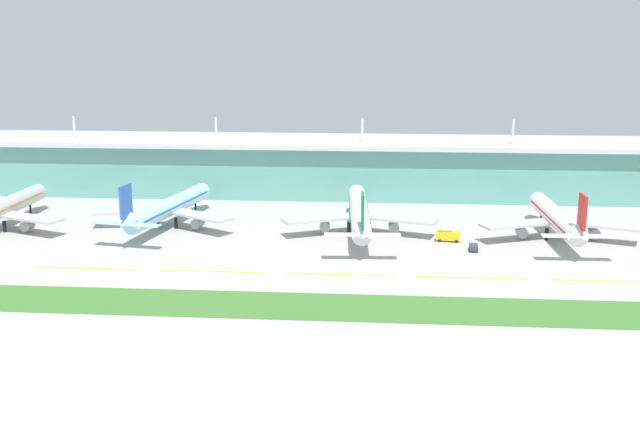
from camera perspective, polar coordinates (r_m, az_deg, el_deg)
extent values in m
plane|color=#A8A59E|center=(198.23, 2.42, -4.47)|extent=(600.00, 600.00, 0.00)
cube|color=#5B9E93|center=(294.14, 3.20, 3.29)|extent=(280.00, 28.00, 19.80)
cube|color=silver|center=(292.51, 3.23, 5.37)|extent=(288.00, 34.00, 1.80)
cylinder|color=silver|center=(309.87, -18.10, 6.19)|extent=(0.90, 0.90, 9.00)
cylinder|color=silver|center=(293.00, -7.87, 6.35)|extent=(0.90, 0.90, 9.00)
cylinder|color=silver|center=(286.28, 3.21, 6.30)|extent=(0.90, 0.90, 9.00)
cylinder|color=silver|center=(290.40, 14.39, 6.01)|extent=(0.90, 0.90, 9.00)
cone|color=#ADB2BC|center=(289.02, -20.35, 1.63)|extent=(5.52, 4.01, 5.51)
cube|color=#B7BABF|center=(252.67, -21.18, -0.29)|extent=(24.80, 15.26, 0.70)
cylinder|color=gray|center=(255.06, -21.24, -0.83)|extent=(3.21, 4.51, 3.20)
cylinder|color=black|center=(281.69, -21.06, 0.31)|extent=(0.70, 0.70, 3.60)
cylinder|color=black|center=(258.55, -22.75, -0.92)|extent=(1.10, 1.10, 3.60)
cylinder|color=#9ED1EA|center=(250.22, -11.26, 0.53)|extent=(14.88, 53.07, 5.80)
cone|color=#9ED1EA|center=(275.51, -8.71, 1.77)|extent=(6.12, 4.89, 5.51)
cone|color=#9ED1EA|center=(224.55, -14.51, -0.75)|extent=(6.00, 7.38, 5.72)
cube|color=#2D5BB7|center=(224.00, -14.48, 0.91)|extent=(1.80, 6.42, 9.50)
cube|color=#9ED1EA|center=(227.70, -15.66, -0.68)|extent=(10.40, 4.89, 0.36)
cube|color=#9ED1EA|center=(222.45, -13.20, -0.86)|extent=(10.40, 4.89, 0.36)
cube|color=#B7BABF|center=(252.10, -14.14, 0.17)|extent=(24.89, 11.65, 0.70)
cylinder|color=gray|center=(253.38, -13.71, -0.39)|extent=(3.93, 4.99, 3.20)
cube|color=#B7BABF|center=(241.64, -9.13, -0.14)|extent=(23.96, 18.48, 0.70)
cylinder|color=gray|center=(244.04, -9.23, -0.69)|extent=(3.93, 4.99, 3.20)
cylinder|color=black|center=(268.76, -9.39, 0.44)|extent=(0.70, 0.70, 3.60)
cylinder|color=black|center=(250.04, -12.17, -0.63)|extent=(1.10, 1.10, 3.60)
cylinder|color=black|center=(247.28, -10.84, -0.72)|extent=(1.10, 1.10, 3.60)
cube|color=#2D5BB7|center=(250.14, -11.26, 0.62)|extent=(14.00, 47.87, 0.60)
cylinder|color=silver|center=(238.37, 2.97, 0.15)|extent=(9.25, 60.84, 5.80)
cone|color=silver|center=(269.95, 2.78, 1.68)|extent=(5.73, 4.31, 5.51)
cone|color=silver|center=(205.75, 3.23, -1.60)|extent=(5.30, 6.90, 5.72)
cube|color=#146B38|center=(205.19, 3.24, 0.22)|extent=(1.06, 6.43, 9.50)
cube|color=silver|center=(206.17, 1.70, -1.61)|extent=(10.17, 3.76, 0.36)
cube|color=silver|center=(206.54, 4.75, -1.62)|extent=(10.17, 3.76, 0.36)
cube|color=#B7BABF|center=(234.31, 0.06, -0.39)|extent=(24.61, 16.39, 0.70)
cylinder|color=gray|center=(236.35, 0.36, -0.97)|extent=(3.45, 4.68, 3.20)
cube|color=#B7BABF|center=(235.03, 5.92, -0.42)|extent=(24.91, 14.15, 0.70)
cylinder|color=gray|center=(236.99, 5.59, -0.99)|extent=(3.45, 4.68, 3.20)
cylinder|color=black|center=(261.57, 2.82, 0.25)|extent=(0.70, 0.70, 3.60)
cylinder|color=black|center=(236.48, 2.20, -1.12)|extent=(1.10, 1.10, 3.60)
cylinder|color=black|center=(236.67, 3.75, -1.13)|extent=(1.10, 1.10, 3.60)
cube|color=#146B38|center=(238.28, 2.97, 0.24)|extent=(8.94, 54.79, 0.60)
cylinder|color=white|center=(241.94, 17.41, -0.25)|extent=(7.03, 48.95, 5.80)
cone|color=white|center=(267.00, 16.06, 1.05)|extent=(5.61, 4.14, 5.51)
cone|color=white|center=(215.98, 19.17, -1.61)|extent=(5.10, 6.75, 5.72)
cube|color=red|center=(215.45, 19.23, 0.12)|extent=(0.86, 6.42, 9.50)
cube|color=white|center=(215.03, 17.73, -1.62)|extent=(10.08, 3.45, 0.36)
cube|color=white|center=(218.08, 20.52, -1.63)|extent=(10.08, 3.45, 0.36)
cube|color=#B7BABF|center=(235.33, 14.82, -0.77)|extent=(24.72, 15.79, 0.70)
cylinder|color=gray|center=(237.60, 14.99, -1.35)|extent=(3.31, 4.58, 3.20)
cube|color=#B7BABF|center=(241.37, 20.40, -0.82)|extent=(24.86, 14.79, 0.70)
cylinder|color=gray|center=(242.99, 19.98, -1.38)|extent=(3.31, 4.58, 3.20)
cylinder|color=black|center=(260.29, 16.38, -0.33)|extent=(0.70, 0.70, 3.60)
cylinder|color=black|center=(239.42, 16.77, -1.50)|extent=(1.10, 1.10, 3.60)
cylinder|color=black|center=(241.02, 18.25, -1.51)|extent=(1.10, 1.10, 3.60)
cube|color=red|center=(241.85, 17.42, -0.16)|extent=(6.95, 44.07, 0.60)
cube|color=yellow|center=(210.95, -17.31, -3.98)|extent=(28.00, 0.70, 0.04)
cube|color=yellow|center=(200.92, -8.24, -4.35)|extent=(28.00, 0.70, 0.04)
cube|color=yellow|center=(196.33, 1.51, -4.64)|extent=(28.00, 0.70, 0.04)
cube|color=yellow|center=(197.58, 11.44, -4.78)|extent=(28.00, 0.70, 0.04)
cube|color=yellow|center=(204.55, 20.97, -4.79)|extent=(28.00, 0.70, 0.04)
cube|color=#3D702D|center=(173.06, 2.07, -7.10)|extent=(300.00, 18.00, 0.10)
cube|color=#333842|center=(221.92, 11.53, -2.51)|extent=(2.72, 4.57, 1.40)
cylinder|color=black|center=(220.68, 11.82, -2.80)|extent=(0.42, 0.92, 0.90)
cylinder|color=black|center=(220.57, 11.26, -2.78)|extent=(0.42, 0.92, 0.90)
cylinder|color=black|center=(223.64, 11.79, -2.58)|extent=(0.42, 0.92, 0.90)
cylinder|color=black|center=(223.53, 11.23, -2.57)|extent=(0.42, 0.92, 0.90)
cube|color=gold|center=(230.81, 9.68, -1.67)|extent=(7.46, 3.43, 2.60)
cylinder|color=silver|center=(230.29, 9.50, -1.13)|extent=(4.21, 2.46, 2.00)
cylinder|color=black|center=(232.23, 10.30, -1.94)|extent=(0.94, 0.45, 0.90)
cylinder|color=black|center=(229.96, 10.28, -2.08)|extent=(0.94, 0.45, 0.90)
cylinder|color=black|center=(232.34, 9.05, -1.88)|extent=(0.94, 0.45, 0.90)
cylinder|color=black|center=(230.08, 9.03, -2.03)|extent=(0.94, 0.45, 0.90)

